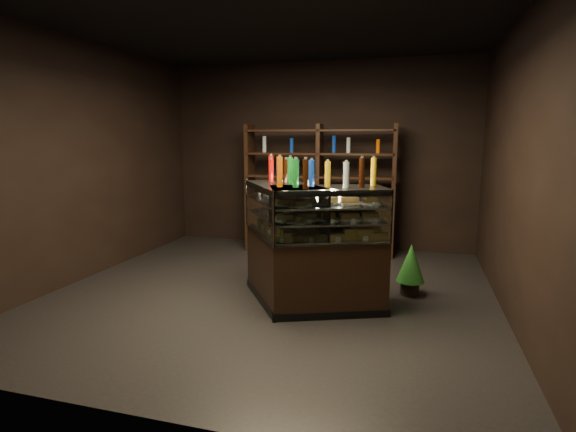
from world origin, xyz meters
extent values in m
plane|color=black|center=(0.00, 0.00, 0.00)|extent=(5.00, 5.00, 0.00)
cube|color=black|center=(0.00, 2.50, 1.50)|extent=(5.00, 0.02, 3.00)
cube|color=black|center=(0.00, -2.50, 1.50)|extent=(5.00, 0.02, 3.00)
cube|color=black|center=(2.50, 0.00, 1.50)|extent=(0.02, 5.00, 3.00)
cube|color=black|center=(-2.50, 0.00, 1.50)|extent=(0.02, 5.00, 3.00)
cube|color=black|center=(0.00, 0.00, 3.00)|extent=(5.00, 5.00, 0.02)
cube|color=black|center=(0.71, -0.32, 0.38)|extent=(1.30, 0.98, 0.76)
cube|color=black|center=(0.71, -0.32, 0.04)|extent=(1.34, 1.01, 0.08)
cube|color=black|center=(0.71, -0.32, 1.27)|extent=(1.30, 0.98, 0.06)
cube|color=silver|center=(0.71, -0.32, 0.77)|extent=(1.24, 0.92, 0.02)
cube|color=silver|center=(0.71, -0.32, 0.95)|extent=(1.24, 0.92, 0.02)
cube|color=silver|center=(0.71, -0.32, 1.11)|extent=(1.24, 0.92, 0.02)
cube|color=white|center=(0.82, -0.60, 1.03)|extent=(1.08, 0.45, 0.54)
cylinder|color=silver|center=(1.36, -0.37, 1.03)|extent=(0.03, 0.03, 0.56)
cylinder|color=silver|center=(0.28, -0.81, 1.03)|extent=(0.03, 0.03, 0.56)
cube|color=black|center=(0.20, -0.17, 0.38)|extent=(1.13, 1.29, 0.76)
cube|color=black|center=(0.20, -0.17, 0.04)|extent=(1.16, 1.33, 0.08)
cube|color=black|center=(0.20, -0.17, 1.27)|extent=(1.13, 1.29, 0.06)
cube|color=silver|center=(0.20, -0.17, 0.77)|extent=(1.06, 1.23, 0.02)
cube|color=silver|center=(0.20, -0.17, 0.95)|extent=(1.06, 1.23, 0.02)
cube|color=silver|center=(0.20, -0.17, 1.11)|extent=(1.06, 1.23, 0.02)
cube|color=white|center=(-0.05, -0.33, 1.03)|extent=(0.65, 0.97, 0.54)
cylinder|color=silver|center=(0.28, -0.81, 1.03)|extent=(0.03, 0.03, 0.56)
cylinder|color=silver|center=(-0.36, 0.16, 1.03)|extent=(0.03, 0.03, 0.56)
cube|color=#CD9449|center=(0.27, -0.53, 0.81)|extent=(0.20, 0.15, 0.06)
cube|color=#CD9449|center=(0.40, -0.48, 0.81)|extent=(0.20, 0.15, 0.06)
cube|color=#CD9449|center=(0.53, -0.43, 0.81)|extent=(0.20, 0.15, 0.06)
cube|color=#CD9449|center=(0.66, -0.38, 0.81)|extent=(0.20, 0.15, 0.06)
cube|color=#CD9449|center=(0.78, -0.32, 0.81)|extent=(0.20, 0.15, 0.06)
cube|color=#CD9449|center=(0.91, -0.27, 0.81)|extent=(0.20, 0.15, 0.06)
cube|color=#CD9449|center=(1.04, -0.22, 0.81)|extent=(0.20, 0.15, 0.06)
cube|color=#CD9449|center=(1.17, -0.17, 0.81)|extent=(0.20, 0.15, 0.06)
cylinder|color=white|center=(0.30, -0.49, 0.97)|extent=(0.24, 0.24, 0.01)
cube|color=#CD9449|center=(0.30, -0.49, 1.00)|extent=(0.19, 0.14, 0.05)
cylinder|color=white|center=(0.50, -0.41, 0.97)|extent=(0.24, 0.24, 0.01)
cube|color=#CD9449|center=(0.50, -0.41, 1.00)|extent=(0.19, 0.14, 0.05)
cylinder|color=white|center=(0.71, -0.32, 0.97)|extent=(0.24, 0.24, 0.01)
cube|color=#CD9449|center=(0.71, -0.32, 1.00)|extent=(0.19, 0.14, 0.05)
cylinder|color=white|center=(0.91, -0.24, 0.97)|extent=(0.24, 0.24, 0.01)
cube|color=#CD9449|center=(0.91, -0.24, 1.00)|extent=(0.19, 0.14, 0.05)
cylinder|color=white|center=(1.12, -0.16, 0.97)|extent=(0.24, 0.24, 0.01)
cube|color=#CD9449|center=(1.12, -0.16, 1.00)|extent=(0.19, 0.14, 0.05)
cylinder|color=white|center=(0.30, -0.49, 1.13)|extent=(0.24, 0.24, 0.02)
cube|color=#CD9449|center=(0.30, -0.49, 1.16)|extent=(0.19, 0.14, 0.05)
cylinder|color=white|center=(0.50, -0.41, 1.13)|extent=(0.24, 0.24, 0.02)
cube|color=#CD9449|center=(0.50, -0.41, 1.16)|extent=(0.19, 0.14, 0.05)
cylinder|color=white|center=(0.71, -0.32, 1.13)|extent=(0.24, 0.24, 0.02)
cube|color=#CD9449|center=(0.71, -0.32, 1.16)|extent=(0.19, 0.14, 0.05)
cylinder|color=white|center=(0.91, -0.24, 1.13)|extent=(0.24, 0.24, 0.02)
cube|color=#CD9449|center=(0.91, -0.24, 1.16)|extent=(0.19, 0.14, 0.05)
cylinder|color=white|center=(1.12, -0.16, 1.13)|extent=(0.24, 0.24, 0.02)
cube|color=#CD9449|center=(1.12, -0.16, 1.16)|extent=(0.19, 0.14, 0.05)
cube|color=#CD9449|center=(-0.09, 0.22, 0.81)|extent=(0.17, 0.20, 0.06)
cube|color=#CD9449|center=(-0.02, 0.11, 0.81)|extent=(0.17, 0.20, 0.06)
cube|color=#CD9449|center=(0.06, -0.01, 0.81)|extent=(0.17, 0.20, 0.06)
cube|color=#CD9449|center=(0.14, -0.12, 0.81)|extent=(0.17, 0.20, 0.06)
cube|color=#CD9449|center=(0.21, -0.24, 0.81)|extent=(0.17, 0.20, 0.06)
cube|color=#CD9449|center=(0.29, -0.36, 0.81)|extent=(0.17, 0.20, 0.06)
cube|color=#CD9449|center=(0.37, -0.47, 0.81)|extent=(0.17, 0.20, 0.06)
cube|color=#CD9449|center=(0.45, -0.59, 0.81)|extent=(0.17, 0.20, 0.06)
cylinder|color=white|center=(-0.04, 0.20, 0.97)|extent=(0.24, 0.24, 0.01)
cube|color=#CD9449|center=(-0.04, 0.20, 1.00)|extent=(0.16, 0.19, 0.05)
cylinder|color=white|center=(0.08, 0.02, 0.97)|extent=(0.24, 0.24, 0.01)
cube|color=#CD9449|center=(0.08, 0.02, 1.00)|extent=(0.16, 0.19, 0.05)
cylinder|color=white|center=(0.20, -0.17, 0.97)|extent=(0.24, 0.24, 0.01)
cube|color=#CD9449|center=(0.20, -0.17, 1.00)|extent=(0.16, 0.19, 0.05)
cylinder|color=white|center=(0.32, -0.35, 0.97)|extent=(0.24, 0.24, 0.01)
cube|color=#CD9449|center=(0.32, -0.35, 1.00)|extent=(0.16, 0.19, 0.05)
cylinder|color=white|center=(0.45, -0.53, 0.97)|extent=(0.24, 0.24, 0.01)
cube|color=#CD9449|center=(0.45, -0.53, 1.00)|extent=(0.16, 0.19, 0.05)
cylinder|color=white|center=(-0.04, 0.20, 1.13)|extent=(0.24, 0.24, 0.02)
cube|color=#CD9449|center=(-0.04, 0.20, 1.16)|extent=(0.16, 0.19, 0.05)
cylinder|color=white|center=(0.08, 0.02, 1.13)|extent=(0.24, 0.24, 0.02)
cube|color=#CD9449|center=(0.08, 0.02, 1.16)|extent=(0.16, 0.19, 0.05)
cylinder|color=white|center=(0.20, -0.17, 1.13)|extent=(0.24, 0.24, 0.02)
cube|color=#CD9449|center=(0.20, -0.17, 1.16)|extent=(0.16, 0.19, 0.05)
cylinder|color=white|center=(0.32, -0.35, 1.13)|extent=(0.24, 0.24, 0.02)
cube|color=#CD9449|center=(0.32, -0.35, 1.16)|extent=(0.16, 0.19, 0.05)
cylinder|color=white|center=(0.45, -0.53, 1.13)|extent=(0.24, 0.24, 0.02)
cube|color=#CD9449|center=(0.45, -0.53, 1.16)|extent=(0.16, 0.19, 0.05)
cylinder|color=#0F38B2|center=(0.26, -0.51, 1.44)|extent=(0.06, 0.06, 0.28)
cylinder|color=silver|center=(0.26, -0.51, 1.59)|extent=(0.03, 0.03, 0.02)
cylinder|color=silver|center=(0.41, -0.45, 1.44)|extent=(0.06, 0.06, 0.28)
cylinder|color=silver|center=(0.41, -0.45, 1.59)|extent=(0.03, 0.03, 0.02)
cylinder|color=#B20C0A|center=(0.56, -0.38, 1.44)|extent=(0.06, 0.06, 0.28)
cylinder|color=silver|center=(0.56, -0.38, 1.59)|extent=(0.03, 0.03, 0.02)
cylinder|color=yellow|center=(0.71, -0.32, 1.44)|extent=(0.06, 0.06, 0.28)
cylinder|color=silver|center=(0.71, -0.32, 1.59)|extent=(0.03, 0.03, 0.02)
cylinder|color=black|center=(0.86, -0.26, 1.44)|extent=(0.06, 0.06, 0.28)
cylinder|color=silver|center=(0.86, -0.26, 1.59)|extent=(0.03, 0.03, 0.02)
cylinder|color=#147223|center=(1.01, -0.20, 1.44)|extent=(0.06, 0.06, 0.28)
cylinder|color=silver|center=(1.01, -0.20, 1.59)|extent=(0.03, 0.03, 0.02)
cylinder|color=#D8590A|center=(1.16, -0.14, 1.44)|extent=(0.06, 0.06, 0.28)
cylinder|color=silver|center=(1.16, -0.14, 1.59)|extent=(0.03, 0.03, 0.02)
cylinder|color=#0F38B2|center=(-0.07, 0.24, 1.44)|extent=(0.06, 0.06, 0.28)
cylinder|color=silver|center=(-0.07, 0.24, 1.59)|extent=(0.03, 0.03, 0.02)
cylinder|color=silver|center=(0.02, 0.10, 1.44)|extent=(0.06, 0.06, 0.28)
cylinder|color=silver|center=(0.02, 0.10, 1.59)|extent=(0.03, 0.03, 0.02)
cylinder|color=#B20C0A|center=(0.11, -0.03, 1.44)|extent=(0.06, 0.06, 0.28)
cylinder|color=silver|center=(0.11, -0.03, 1.59)|extent=(0.03, 0.03, 0.02)
cylinder|color=yellow|center=(0.20, -0.17, 1.44)|extent=(0.06, 0.06, 0.28)
cylinder|color=silver|center=(0.20, -0.17, 1.59)|extent=(0.03, 0.03, 0.02)
cylinder|color=black|center=(0.29, -0.30, 1.44)|extent=(0.06, 0.06, 0.28)
cylinder|color=silver|center=(0.29, -0.30, 1.59)|extent=(0.03, 0.03, 0.02)
cylinder|color=#147223|center=(0.38, -0.44, 1.44)|extent=(0.06, 0.06, 0.28)
cylinder|color=silver|center=(0.38, -0.44, 1.59)|extent=(0.03, 0.03, 0.02)
cylinder|color=#D8590A|center=(0.47, -0.57, 1.44)|extent=(0.06, 0.06, 0.28)
cylinder|color=silver|center=(0.47, -0.57, 1.59)|extent=(0.03, 0.03, 0.02)
cylinder|color=black|center=(1.55, 0.38, 0.08)|extent=(0.21, 0.21, 0.16)
cone|color=#1C621D|center=(1.55, 0.38, 0.38)|extent=(0.32, 0.32, 0.44)
cone|color=#1C621D|center=(1.55, 0.38, 0.52)|extent=(0.25, 0.25, 0.31)
cube|color=black|center=(0.11, 2.05, 0.45)|extent=(2.34, 0.53, 0.90)
cube|color=black|center=(-1.02, 2.00, 1.45)|extent=(0.08, 0.38, 1.10)
cube|color=black|center=(0.11, 2.05, 1.45)|extent=(0.08, 0.38, 1.10)
cube|color=black|center=(1.24, 2.10, 1.45)|extent=(0.08, 0.38, 1.10)
cube|color=black|center=(0.11, 2.05, 1.20)|extent=(2.29, 0.49, 0.03)
cube|color=black|center=(0.11, 2.05, 1.55)|extent=(2.29, 0.49, 0.03)
cube|color=black|center=(0.11, 2.05, 1.90)|extent=(2.29, 0.49, 0.03)
cylinder|color=#0F38B2|center=(-0.77, 2.01, 1.32)|extent=(0.06, 0.06, 0.22)
cylinder|color=silver|center=(-0.55, 2.02, 1.32)|extent=(0.06, 0.06, 0.22)
cylinder|color=#B20C0A|center=(-0.33, 2.03, 1.32)|extent=(0.06, 0.06, 0.22)
cylinder|color=yellow|center=(-0.11, 2.04, 1.32)|extent=(0.06, 0.06, 0.22)
cylinder|color=black|center=(0.11, 2.05, 1.32)|extent=(0.06, 0.06, 0.22)
cylinder|color=#147223|center=(0.33, 2.06, 1.32)|extent=(0.06, 0.06, 0.22)
cylinder|color=#D8590A|center=(0.55, 2.07, 1.32)|extent=(0.06, 0.06, 0.22)
cylinder|color=#0F38B2|center=(0.77, 2.08, 1.32)|extent=(0.06, 0.06, 0.22)
cylinder|color=silver|center=(0.99, 2.09, 1.32)|extent=(0.06, 0.06, 0.22)
camera|label=1|loc=(1.56, -4.78, 1.79)|focal=28.00mm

